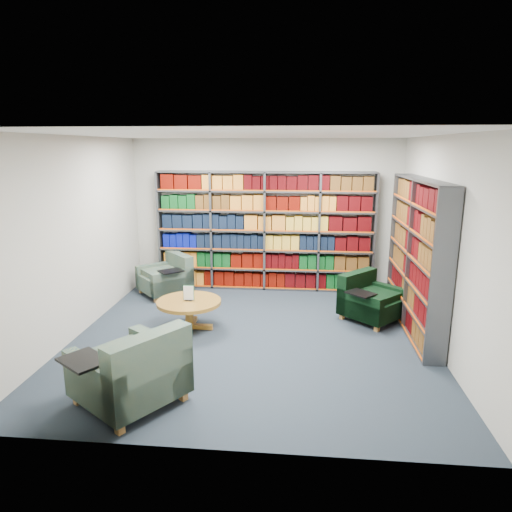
# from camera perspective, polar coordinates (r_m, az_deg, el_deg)

# --- Properties ---
(room_shell) EXTENTS (5.02, 5.02, 2.82)m
(room_shell) POSITION_cam_1_polar(r_m,az_deg,el_deg) (6.18, -0.53, 1.86)
(room_shell) COLOR black
(room_shell) RESTS_ON ground
(bookshelf_back) EXTENTS (4.00, 0.28, 2.20)m
(bookshelf_back) POSITION_cam_1_polar(r_m,az_deg,el_deg) (8.53, 1.12, 3.04)
(bookshelf_back) COLOR #47494F
(bookshelf_back) RESTS_ON ground
(bookshelf_right) EXTENTS (0.28, 2.50, 2.20)m
(bookshelf_right) POSITION_cam_1_polar(r_m,az_deg,el_deg) (7.01, 19.43, -0.04)
(bookshelf_right) COLOR #47494F
(bookshelf_right) RESTS_ON ground
(chair_teal_left) EXTENTS (1.13, 1.13, 0.73)m
(chair_teal_left) POSITION_cam_1_polar(r_m,az_deg,el_deg) (8.55, -10.89, -2.72)
(chair_teal_left) COLOR #062A39
(chair_teal_left) RESTS_ON ground
(chair_green_right) EXTENTS (1.12, 1.12, 0.72)m
(chair_green_right) POSITION_cam_1_polar(r_m,az_deg,el_deg) (7.40, 13.86, -5.48)
(chair_green_right) COLOR black
(chair_green_right) RESTS_ON ground
(chair_teal_front) EXTENTS (1.32, 1.32, 0.87)m
(chair_teal_front) POSITION_cam_1_polar(r_m,az_deg,el_deg) (5.04, -14.99, -14.13)
(chair_teal_front) COLOR #062A39
(chair_teal_front) RESTS_ON ground
(coffee_table) EXTENTS (0.95, 0.95, 0.67)m
(coffee_table) POSITION_cam_1_polar(r_m,az_deg,el_deg) (6.83, -8.37, -6.24)
(coffee_table) COLOR olive
(coffee_table) RESTS_ON ground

